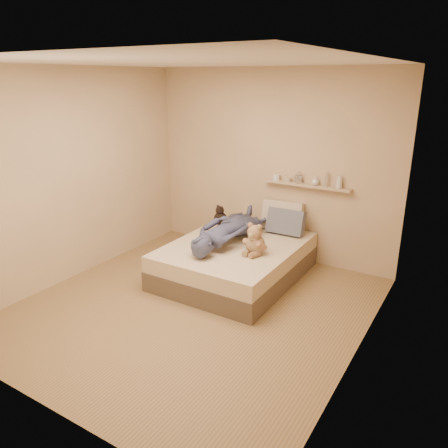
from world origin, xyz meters
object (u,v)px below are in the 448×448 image
Objects in this scene: bed at (235,260)px; wall_shelf at (306,185)px; teddy_bear at (255,241)px; pillow_grey at (286,222)px; person at (230,228)px; dark_plush at (220,216)px; game_console at (199,243)px; pillow_cream at (283,216)px.

wall_shelf reaches higher than bed.
teddy_bear is 0.32× the size of wall_shelf.
pillow_grey is at bearing -128.10° from wall_shelf.
dark_plush is at bearing -46.65° from person.
person is (0.06, 0.60, 0.01)m from game_console.
teddy_bear is at bearing -84.90° from pillow_cream.
teddy_bear is at bearing 36.95° from game_console.
teddy_bear reaches higher than person.
dark_plush is 1.29m from wall_shelf.
dark_plush is at bearing -162.61° from wall_shelf.
wall_shelf is at bearing 63.71° from game_console.
pillow_grey is (0.11, -0.14, -0.03)m from pillow_cream.
dark_plush is 0.57× the size of pillow_grey.
teddy_bear is 0.71× the size of pillow_cream.
pillow_grey is (0.96, 0.13, 0.05)m from dark_plush.
person reaches higher than bed.
wall_shelf reaches higher than pillow_cream.
dark_plush is 0.70m from person.
teddy_bear is 1.37× the size of dark_plush.
wall_shelf is (1.13, 0.35, 0.53)m from dark_plush.
dark_plush is (-0.93, 0.72, -0.04)m from teddy_bear.
person is at bearing -115.53° from pillow_cream.
game_console is at bearing -107.45° from bed.
wall_shelf reaches higher than dark_plush.
dark_plush is at bearing 136.07° from bed.
game_console is at bearing 85.25° from person.
bed is 0.71m from game_console.
bed is 0.55m from teddy_bear.
pillow_cream is (0.27, 0.83, 0.43)m from bed.
teddy_bear is at bearing -37.62° from dark_plush.
pillow_grey is at bearing 7.99° from dark_plush.
bed is at bearing -107.78° from pillow_cream.
teddy_bear is at bearing -91.58° from pillow_grey.
person is (-0.47, 0.20, 0.02)m from teddy_bear.
person is (-0.38, -0.79, -0.02)m from pillow_cream.
pillow_cream is (0.84, 0.27, 0.08)m from dark_plush.
bed is at bearing 155.44° from teddy_bear.
game_console is 1.71m from wall_shelf.
dark_plush is (-0.40, 1.12, -0.05)m from game_console.
teddy_bear reaches higher than dark_plush.
game_console is 1.37m from pillow_grey.
pillow_grey is (0.02, 0.85, 0.01)m from teddy_bear.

